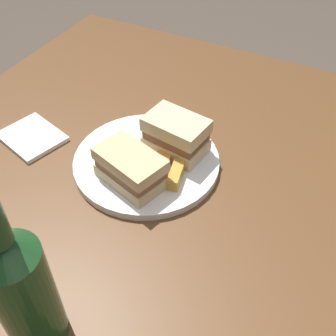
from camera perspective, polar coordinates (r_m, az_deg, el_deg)
dining_table at (r=0.97m, az=2.31°, el=-18.16°), size 1.07×0.98×0.70m
plate at (r=0.72m, az=-2.93°, el=0.88°), size 0.25×0.25×0.01m
sandwich_half_left at (r=0.67m, az=-5.08°, el=0.03°), size 0.12×0.10×0.06m
sandwich_half_right at (r=0.71m, az=1.09°, el=4.48°), size 0.11×0.08×0.07m
potato_wedge_front at (r=0.68m, az=-3.27°, el=-0.63°), size 0.05×0.04×0.02m
potato_wedge_middle at (r=0.69m, az=-0.84°, el=0.38°), size 0.03×0.06×0.02m
potato_wedge_back at (r=0.71m, az=-0.27°, el=1.56°), size 0.05×0.06×0.02m
potato_wedge_left_edge at (r=0.68m, az=1.08°, el=-0.93°), size 0.03×0.06×0.02m
cider_bottle at (r=0.49m, az=-19.31°, el=-15.03°), size 0.07×0.07×0.26m
napkin at (r=0.82m, az=-17.89°, el=4.10°), size 0.13×0.12×0.01m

